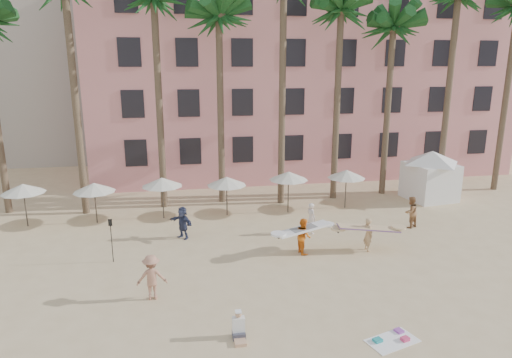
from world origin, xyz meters
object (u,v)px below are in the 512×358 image
object	(u,v)px
pink_hotel	(296,79)
carrier_white	(303,235)
cabana	(431,171)
carrier_yellow	(368,232)

from	to	relation	value
pink_hotel	carrier_white	xyz separation A→B (m)	(-4.83, -20.14, -7.01)
cabana	carrier_yellow	distance (m)	11.35
pink_hotel	cabana	distance (m)	15.35
carrier_yellow	carrier_white	distance (m)	3.41
cabana	carrier_white	bearing A→B (deg)	-146.30
carrier_white	carrier_yellow	bearing A→B (deg)	-4.93
carrier_yellow	carrier_white	world-z (taller)	carrier_white
cabana	carrier_yellow	bearing A→B (deg)	-135.44
carrier_yellow	carrier_white	bearing A→B (deg)	175.07
cabana	carrier_yellow	size ratio (longest dim) A/B	1.57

